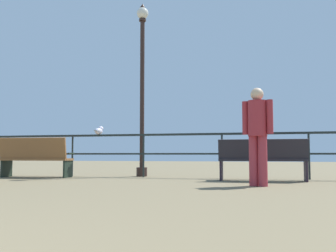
# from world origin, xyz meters

# --- Properties ---
(pier_railing) EXTENTS (22.47, 0.05, 1.03)m
(pier_railing) POSITION_xyz_m (-0.00, 8.92, 0.76)
(pier_railing) COLOR #212928
(pier_railing) RESTS_ON ground_plane
(bench_near_left) EXTENTS (1.68, 0.78, 0.93)m
(bench_near_left) POSITION_xyz_m (-2.43, 8.16, 0.50)
(bench_near_left) COLOR brown
(bench_near_left) RESTS_ON ground_plane
(bench_near_right) EXTENTS (1.77, 0.61, 0.85)m
(bench_near_right) POSITION_xyz_m (2.77, 8.17, 0.48)
(bench_near_right) COLOR black
(bench_near_right) RESTS_ON ground_plane
(lamppost_center) EXTENTS (0.30, 0.30, 4.37)m
(lamppost_center) POSITION_xyz_m (-0.14, 9.22, 2.42)
(lamppost_center) COLOR #30211C
(lamppost_center) RESTS_ON ground_plane
(person_by_bench) EXTENTS (0.52, 0.32, 1.69)m
(person_by_bench) POSITION_xyz_m (2.70, 6.87, 0.97)
(person_by_bench) COLOR #A0303A
(person_by_bench) RESTS_ON ground_plane
(seagull_on_rail) EXTENTS (0.18, 0.45, 0.21)m
(seagull_on_rail) POSITION_xyz_m (-1.17, 8.94, 1.13)
(seagull_on_rail) COLOR silver
(seagull_on_rail) RESTS_ON pier_railing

